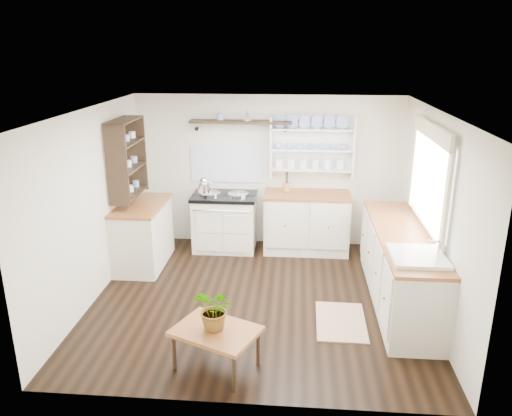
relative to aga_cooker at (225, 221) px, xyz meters
The scene contains 19 objects.
floor 1.75m from the aga_cooker, 68.04° to the right, with size 4.00×3.80×0.01m, color black.
wall_back 1.01m from the aga_cooker, 27.56° to the left, with size 4.00×0.02×2.30m, color beige.
wall_right 3.15m from the aga_cooker, 30.80° to the right, with size 0.02×3.80×2.30m, color beige.
wall_left 2.20m from the aga_cooker, 131.05° to the right, with size 0.02×3.80×2.30m, color beige.
ceiling 2.52m from the aga_cooker, 68.04° to the right, with size 4.00×3.80×0.01m, color white.
window 3.15m from the aga_cooker, 28.80° to the right, with size 0.08×1.55×1.22m.
aga_cooker is the anchor object (origin of this frame).
back_cabinets 1.23m from the aga_cooker, ahead, with size 1.27×0.63×0.90m.
right_cabinets 2.76m from the aga_cooker, 32.21° to the right, with size 0.62×2.43×0.90m.
belfast_sink 3.24m from the aga_cooker, 43.57° to the right, with size 0.55×0.60×0.45m.
left_cabinets 1.26m from the aga_cooker, 147.89° to the right, with size 0.62×1.13×0.90m.
plate_rack 1.73m from the aga_cooker, 12.90° to the left, with size 1.20×0.22×0.90m.
high_shelf 1.50m from the aga_cooker, 41.69° to the left, with size 1.50×0.29×0.16m.
left_shelving 1.77m from the aga_cooker, 150.98° to the right, with size 0.28×0.80×1.05m, color black.
kettle 0.67m from the aga_cooker, 156.86° to the right, with size 0.18×0.18×0.22m, color silver, non-canonical shape.
utensil_crock 1.07m from the aga_cooker, ahead, with size 0.11×0.11×0.12m, color #AF7240.
center_table 2.99m from the aga_cooker, 83.46° to the right, with size 0.93×0.82×0.42m.
potted_plant 3.00m from the aga_cooker, 83.46° to the right, with size 0.39×0.33×0.43m, color #3F7233.
floor_rug 2.63m from the aga_cooker, 51.66° to the right, with size 0.55×0.85×0.02m, color #8D7352.
Camera 1 is at (0.43, -5.49, 3.00)m, focal length 35.00 mm.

